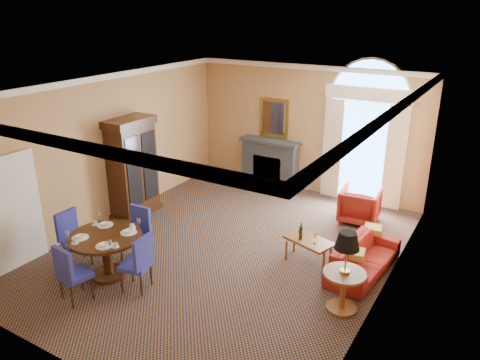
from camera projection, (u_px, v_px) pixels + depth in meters
The scene contains 12 objects.
ground at pixel (227, 249), 9.24m from camera, with size 7.50×7.50×0.00m, color #121F38.
room_envelope at pixel (243, 118), 8.91m from camera, with size 6.04×7.52×3.45m.
armoire at pixel (132, 169), 10.45m from camera, with size 0.64×1.14×2.24m.
dining_table at pixel (106, 246), 8.14m from camera, with size 1.27×1.27×1.00m.
dining_chair_north at pixel (137, 230), 8.74m from camera, with size 0.54×0.54×1.03m.
dining_chair_south at pixel (70, 271), 7.39m from camera, with size 0.55×0.55×1.03m.
dining_chair_east at pixel (139, 260), 7.70m from camera, with size 0.56×0.56×1.03m.
dining_chair_west at pixel (72, 234), 8.57m from camera, with size 0.58×0.58×1.03m.
sofa at pixel (364, 258), 8.38m from camera, with size 1.86×0.73×0.54m, color maroon.
armchair at pixel (360, 205), 10.31m from camera, with size 0.82×0.84×0.76m, color maroon.
coffee_table at pixel (308, 241), 8.67m from camera, with size 0.99×0.73×0.77m.
side_table at pixel (345, 263), 7.13m from camera, with size 0.67×0.67×1.33m.
Camera 1 is at (4.41, -6.88, 4.53)m, focal length 35.00 mm.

